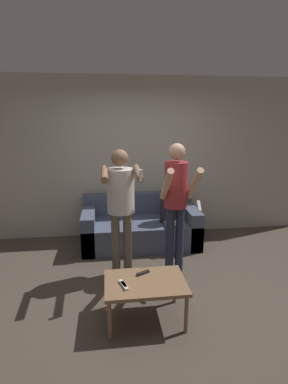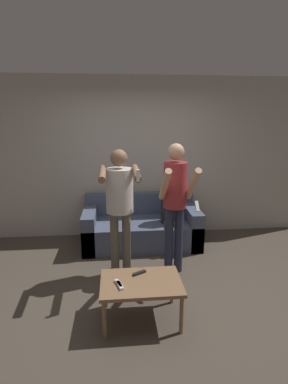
{
  "view_description": "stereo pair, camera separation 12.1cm",
  "coord_description": "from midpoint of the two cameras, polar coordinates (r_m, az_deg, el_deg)",
  "views": [
    {
      "loc": [
        -0.47,
        -3.17,
        2.05
      ],
      "look_at": [
        0.05,
        0.92,
        1.0
      ],
      "focal_mm": 28.0,
      "sensor_mm": 36.0,
      "label": 1
    },
    {
      "loc": [
        -0.35,
        -3.19,
        2.05
      ],
      "look_at": [
        0.05,
        0.92,
        1.0
      ],
      "focal_mm": 28.0,
      "sensor_mm": 36.0,
      "label": 2
    }
  ],
  "objects": [
    {
      "name": "ground_plane",
      "position": [
        3.8,
        1.65,
        -18.37
      ],
      "size": [
        14.0,
        14.0,
        0.0
      ],
      "primitive_type": "plane",
      "color": "#4C4238"
    },
    {
      "name": "wall_back",
      "position": [
        5.15,
        -0.9,
        6.42
      ],
      "size": [
        6.4,
        0.06,
        2.7
      ],
      "color": "#B7B2A8",
      "rests_on": "ground_plane"
    },
    {
      "name": "couch",
      "position": [
        4.96,
        0.14,
        -6.85
      ],
      "size": [
        1.85,
        0.92,
        0.78
      ],
      "color": "#4C5670",
      "rests_on": "ground_plane"
    },
    {
      "name": "person_standing_left",
      "position": [
        3.75,
        -3.73,
        -1.14
      ],
      "size": [
        0.46,
        0.72,
        1.66
      ],
      "color": "#6B6051",
      "rests_on": "ground_plane"
    },
    {
      "name": "person_standing_right",
      "position": [
        3.83,
        6.88,
        -0.72
      ],
      "size": [
        0.42,
        0.65,
        1.73
      ],
      "color": "#282D47",
      "rests_on": "ground_plane"
    },
    {
      "name": "person_seated",
      "position": [
        4.7,
        6.05,
        -3.46
      ],
      "size": [
        0.33,
        0.54,
        1.14
      ],
      "color": "#6B6051",
      "rests_on": "ground_plane"
    },
    {
      "name": "coffee_table",
      "position": [
        3.17,
        0.59,
        -17.36
      ],
      "size": [
        0.82,
        0.57,
        0.44
      ],
      "color": "#846042",
      "rests_on": "ground_plane"
    },
    {
      "name": "remote_near",
      "position": [
        3.06,
        -3.46,
        -17.36
      ],
      "size": [
        0.07,
        0.15,
        0.02
      ],
      "color": "white",
      "rests_on": "coffee_table"
    },
    {
      "name": "remote_mid",
      "position": [
        3.09,
        -3.66,
        -17.04
      ],
      "size": [
        0.09,
        0.15,
        0.02
      ],
      "color": "white",
      "rests_on": "coffee_table"
    },
    {
      "name": "remote_far",
      "position": [
        3.26,
        0.21,
        -15.16
      ],
      "size": [
        0.15,
        0.1,
        0.02
      ],
      "color": "black",
      "rests_on": "coffee_table"
    }
  ]
}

